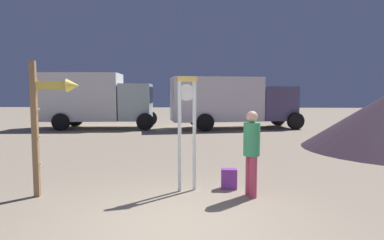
{
  "coord_description": "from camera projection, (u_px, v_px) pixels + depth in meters",
  "views": [
    {
      "loc": [
        0.45,
        -4.43,
        1.92
      ],
      "look_at": [
        0.02,
        4.32,
        1.2
      ],
      "focal_mm": 30.17,
      "sensor_mm": 36.0,
      "label": 1
    }
  ],
  "objects": [
    {
      "name": "ground_plane",
      "position": [
        176.0,
        229.0,
        4.59
      ],
      "size": [
        80.0,
        80.0,
        0.0
      ],
      "primitive_type": "plane",
      "color": "gray"
    },
    {
      "name": "standing_clock",
      "position": [
        187.0,
        124.0,
        6.3
      ],
      "size": [
        0.39,
        0.2,
        2.25
      ],
      "color": "white",
      "rests_on": "ground_plane"
    },
    {
      "name": "arrow_sign",
      "position": [
        49.0,
        111.0,
        5.93
      ],
      "size": [
        0.88,
        0.3,
        2.51
      ],
      "color": "#97724A",
      "rests_on": "ground_plane"
    },
    {
      "name": "person_near_clock",
      "position": [
        252.0,
        149.0,
        5.96
      ],
      "size": [
        0.31,
        0.31,
        1.6
      ],
      "color": "#C5405D",
      "rests_on": "ground_plane"
    },
    {
      "name": "backpack",
      "position": [
        229.0,
        179.0,
        6.51
      ],
      "size": [
        0.31,
        0.23,
        0.4
      ],
      "color": "purple",
      "rests_on": "ground_plane"
    },
    {
      "name": "box_truck_near",
      "position": [
        94.0,
        99.0,
        17.76
      ],
      "size": [
        6.4,
        2.89,
        3.02
      ],
      "color": "silver",
      "rests_on": "ground_plane"
    },
    {
      "name": "box_truck_far",
      "position": [
        230.0,
        101.0,
        17.69
      ],
      "size": [
        7.3,
        3.77,
        2.79
      ],
      "color": "white",
      "rests_on": "ground_plane"
    }
  ]
}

